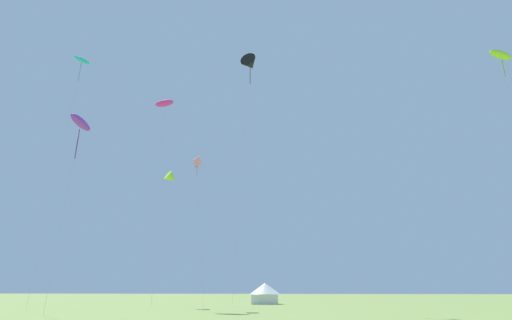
% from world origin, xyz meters
% --- Properties ---
extents(kite_lime_parafoil, '(3.52, 3.58, 26.87)m').
position_xyz_m(kite_lime_parafoil, '(26.64, 34.16, 26.25)').
color(kite_lime_parafoil, '#99DB2D').
rests_on(kite_lime_parafoil, ground).
extents(kite_pink_diamond, '(2.54, 2.55, 19.42)m').
position_xyz_m(kite_pink_diamond, '(-9.47, 43.49, 18.05)').
color(kite_pink_diamond, pink).
rests_on(kite_pink_diamond, ground).
extents(kite_lime_delta, '(2.68, 2.67, 19.22)m').
position_xyz_m(kite_lime_delta, '(-15.15, 49.16, 18.12)').
color(kite_lime_delta, '#99DB2D').
rests_on(kite_lime_delta, ground).
extents(kite_purple_parafoil, '(1.94, 3.84, 18.89)m').
position_xyz_m(kite_purple_parafoil, '(-17.64, 28.56, 18.17)').
color(kite_purple_parafoil, purple).
rests_on(kite_purple_parafoil, ground).
extents(kite_black_delta, '(3.31, 3.59, 36.91)m').
position_xyz_m(kite_black_delta, '(-2.73, 46.54, 35.47)').
color(kite_black_delta, black).
rests_on(kite_black_delta, ground).
extents(kite_magenta_parafoil, '(3.67, 2.25, 31.12)m').
position_xyz_m(kite_magenta_parafoil, '(-17.03, 48.61, 30.53)').
color(kite_magenta_parafoil, '#E02DA3').
rests_on(kite_magenta_parafoil, ground).
extents(kite_cyan_parafoil, '(1.87, 2.24, 30.49)m').
position_xyz_m(kite_cyan_parafoil, '(-23.09, 34.85, 30.01)').
color(kite_cyan_parafoil, '#1EB7CC').
rests_on(kite_cyan_parafoil, ground).
extents(festival_tent_right, '(4.56, 4.56, 2.97)m').
position_xyz_m(festival_tent_right, '(-1.56, 55.13, 1.64)').
color(festival_tent_right, white).
rests_on(festival_tent_right, ground).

